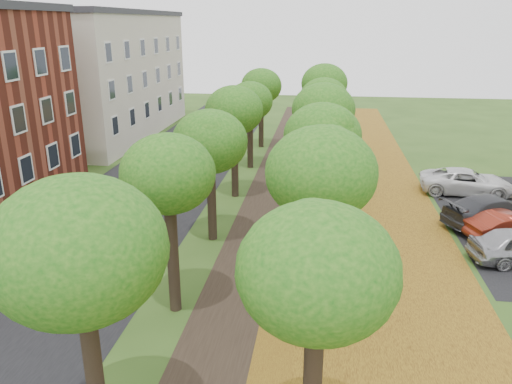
% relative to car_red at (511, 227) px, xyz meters
% --- Properties ---
extents(street_asphalt, '(8.00, 70.00, 0.01)m').
position_rel_car_red_xyz_m(street_asphalt, '(-18.74, 1.38, -0.66)').
color(street_asphalt, black).
rests_on(street_asphalt, ground).
extents(footpath, '(3.20, 70.00, 0.01)m').
position_rel_car_red_xyz_m(footpath, '(-11.24, 1.38, -0.66)').
color(footpath, black).
rests_on(footpath, ground).
extents(leaf_verge, '(7.50, 70.00, 0.01)m').
position_rel_car_red_xyz_m(leaf_verge, '(-6.24, 1.38, -0.66)').
color(leaf_verge, '#9E751D').
rests_on(leaf_verge, ground).
extents(tree_row_west, '(3.41, 33.41, 6.25)m').
position_rel_car_red_xyz_m(tree_row_west, '(-13.44, 1.38, 4.09)').
color(tree_row_west, black).
rests_on(tree_row_west, ground).
extents(tree_row_east, '(3.41, 33.41, 6.25)m').
position_rel_car_red_xyz_m(tree_row_east, '(-8.64, 1.38, 4.09)').
color(tree_row_east, black).
rests_on(tree_row_east, ground).
extents(building_cream, '(10.30, 20.30, 10.40)m').
position_rel_car_red_xyz_m(building_cream, '(-28.24, 19.38, 4.55)').
color(building_cream, beige).
rests_on(building_cream, ground).
extents(car_red, '(4.25, 2.69, 1.32)m').
position_rel_car_red_xyz_m(car_red, '(0.00, 0.00, 0.00)').
color(car_red, maroon).
rests_on(car_red, ground).
extents(car_grey, '(5.59, 4.07, 1.50)m').
position_rel_car_red_xyz_m(car_grey, '(-0.24, 1.69, 0.09)').
color(car_grey, '#35363B').
rests_on(car_grey, ground).
extents(car_white, '(5.34, 2.80, 1.43)m').
position_rel_car_red_xyz_m(car_white, '(-0.24, 6.58, 0.06)').
color(car_white, silver).
rests_on(car_white, ground).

